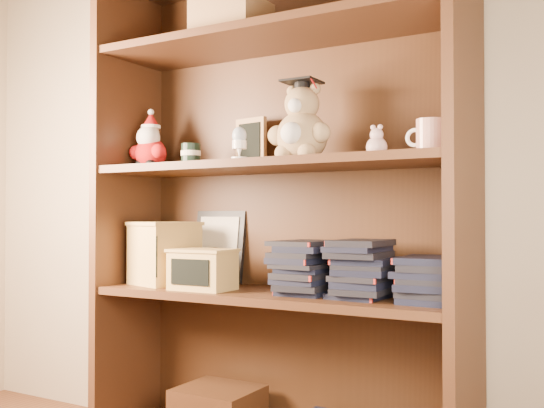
{
  "coord_description": "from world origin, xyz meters",
  "views": [
    {
      "loc": [
        0.98,
        -0.39,
        0.78
      ],
      "look_at": [
        0.01,
        1.3,
        0.82
      ],
      "focal_mm": 42.0,
      "sensor_mm": 36.0,
      "label": 1
    }
  ],
  "objects_px": {
    "teacher_mug": "(429,137)",
    "treats_box": "(164,253)",
    "bookcase": "(279,217)",
    "grad_teddy_bear": "(301,129)"
  },
  "relations": [
    {
      "from": "treats_box",
      "to": "teacher_mug",
      "type": "bearing_deg",
      "value": 0.06
    },
    {
      "from": "bookcase",
      "to": "treats_box",
      "type": "bearing_deg",
      "value": -173.03
    },
    {
      "from": "grad_teddy_bear",
      "to": "bookcase",
      "type": "bearing_deg",
      "value": 151.44
    },
    {
      "from": "bookcase",
      "to": "teacher_mug",
      "type": "relative_size",
      "value": 14.98
    },
    {
      "from": "bookcase",
      "to": "grad_teddy_bear",
      "type": "xyz_separation_m",
      "value": [
        0.11,
        -0.06,
        0.27
      ]
    },
    {
      "from": "bookcase",
      "to": "grad_teddy_bear",
      "type": "bearing_deg",
      "value": -28.56
    },
    {
      "from": "teacher_mug",
      "to": "treats_box",
      "type": "height_order",
      "value": "teacher_mug"
    },
    {
      "from": "teacher_mug",
      "to": "treats_box",
      "type": "bearing_deg",
      "value": -179.94
    },
    {
      "from": "bookcase",
      "to": "treats_box",
      "type": "height_order",
      "value": "bookcase"
    },
    {
      "from": "grad_teddy_bear",
      "to": "teacher_mug",
      "type": "height_order",
      "value": "grad_teddy_bear"
    }
  ]
}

